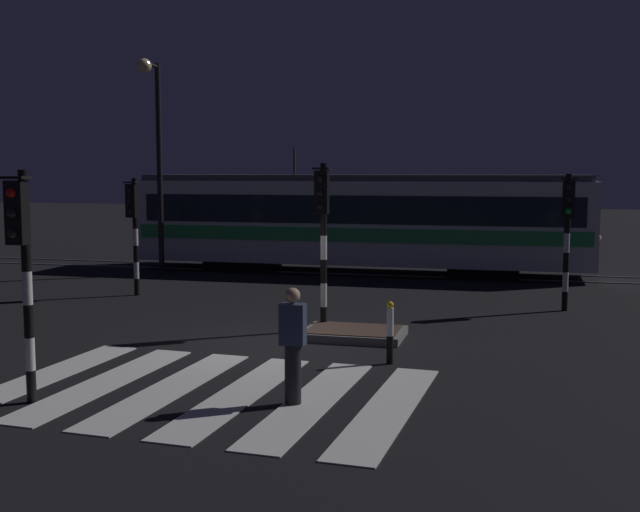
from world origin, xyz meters
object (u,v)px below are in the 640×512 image
at_px(tram, 359,220).
at_px(pedestrian_waiting_at_kerb, 293,345).
at_px(traffic_light_corner_far_right, 568,221).
at_px(street_lamp_trackside_left, 155,140).
at_px(traffic_light_kerb_mid_left, 22,251).
at_px(traffic_light_corner_far_left, 133,219).
at_px(traffic_light_median_centre, 323,221).
at_px(bollard_island_edge, 390,333).

bearing_deg(tram, pedestrian_waiting_at_kerb, -82.15).
relative_size(traffic_light_corner_far_right, street_lamp_trackside_left, 0.48).
bearing_deg(pedestrian_waiting_at_kerb, traffic_light_kerb_mid_left, -165.86).
height_order(traffic_light_corner_far_left, street_lamp_trackside_left, street_lamp_trackside_left).
height_order(traffic_light_kerb_mid_left, tram, tram).
relative_size(traffic_light_median_centre, bollard_island_edge, 3.18).
bearing_deg(bollard_island_edge, street_lamp_trackside_left, 133.12).
height_order(traffic_light_corner_far_right, traffic_light_corner_far_left, traffic_light_corner_far_right).
xyz_separation_m(traffic_light_corner_far_right, traffic_light_median_centre, (-5.09, -3.70, 0.15)).
xyz_separation_m(traffic_light_kerb_mid_left, street_lamp_trackside_left, (-4.49, 13.48, 2.12)).
height_order(street_lamp_trackside_left, tram, street_lamp_trackside_left).
xyz_separation_m(traffic_light_corner_far_left, pedestrian_waiting_at_kerb, (6.96, -8.55, -1.22)).
xyz_separation_m(traffic_light_corner_far_left, traffic_light_kerb_mid_left, (3.23, -9.49, 0.13)).
relative_size(traffic_light_median_centre, pedestrian_waiting_at_kerb, 2.06).
distance_m(traffic_light_corner_far_left, bollard_island_edge, 9.95).
xyz_separation_m(traffic_light_kerb_mid_left, bollard_island_edge, (4.69, 3.68, -1.67)).
bearing_deg(traffic_light_kerb_mid_left, pedestrian_waiting_at_kerb, 14.14).
height_order(traffic_light_corner_far_left, tram, tram).
xyz_separation_m(tram, pedestrian_waiting_at_kerb, (2.06, -14.97, -0.87)).
bearing_deg(tram, bollard_island_edge, -76.08).
relative_size(tram, bollard_island_edge, 13.63).
height_order(street_lamp_trackside_left, bollard_island_edge, street_lamp_trackside_left).
relative_size(traffic_light_corner_far_right, pedestrian_waiting_at_kerb, 1.93).
bearing_deg(traffic_light_corner_far_right, bollard_island_edge, -117.72).
relative_size(traffic_light_corner_far_left, street_lamp_trackside_left, 0.47).
distance_m(traffic_light_corner_far_right, traffic_light_corner_far_left, 11.18).
height_order(traffic_light_corner_far_right, street_lamp_trackside_left, street_lamp_trackside_left).
bearing_deg(traffic_light_corner_far_right, street_lamp_trackside_left, 163.80).
xyz_separation_m(traffic_light_corner_far_right, bollard_island_edge, (-3.25, -6.19, -1.62)).
relative_size(traffic_light_kerb_mid_left, traffic_light_median_centre, 0.96).
distance_m(traffic_light_corner_far_left, tram, 8.08).
distance_m(traffic_light_median_centre, street_lamp_trackside_left, 10.55).
bearing_deg(pedestrian_waiting_at_kerb, bollard_island_edge, 70.55).
bearing_deg(traffic_light_corner_far_right, tram, 136.12).
relative_size(street_lamp_trackside_left, pedestrian_waiting_at_kerb, 3.99).
bearing_deg(traffic_light_corner_far_left, traffic_light_median_centre, -28.63).
height_order(traffic_light_corner_far_left, bollard_island_edge, traffic_light_corner_far_left).
height_order(traffic_light_kerb_mid_left, bollard_island_edge, traffic_light_kerb_mid_left).
bearing_deg(traffic_light_corner_far_left, tram, 52.69).
bearing_deg(street_lamp_trackside_left, bollard_island_edge, -46.88).
height_order(traffic_light_corner_far_left, traffic_light_kerb_mid_left, traffic_light_kerb_mid_left).
distance_m(traffic_light_corner_far_right, traffic_light_median_centre, 6.30).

